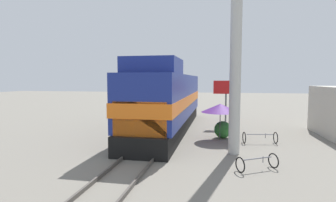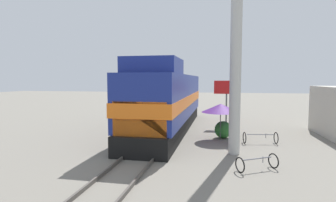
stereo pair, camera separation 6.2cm
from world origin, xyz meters
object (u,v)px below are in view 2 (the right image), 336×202
(locomotive, at_px, (168,101))
(billboard_sign, at_px, (227,92))
(bicycle, at_px, (260,138))
(vendor_umbrella, at_px, (221,108))
(utility_pole, at_px, (236,30))
(bicycle_spare, at_px, (257,163))
(person_bystander, at_px, (234,130))

(locomotive, xyz_separation_m, billboard_sign, (4.08, 2.49, 0.61))
(locomotive, bearing_deg, billboard_sign, 31.32)
(locomotive, distance_m, billboard_sign, 4.82)
(bicycle, bearing_deg, billboard_sign, 9.66)
(vendor_umbrella, relative_size, billboard_sign, 0.64)
(utility_pole, bearing_deg, billboard_sign, 91.58)
(utility_pole, bearing_deg, locomotive, 130.06)
(locomotive, distance_m, utility_pole, 7.71)
(locomotive, xyz_separation_m, bicycle_spare, (5.08, -7.40, -1.77))
(billboard_sign, bearing_deg, utility_pole, -88.42)
(person_bystander, bearing_deg, bicycle, 21.79)
(locomotive, bearing_deg, bicycle_spare, -55.54)
(locomotive, xyz_separation_m, utility_pole, (4.29, -5.11, 3.87))
(utility_pole, height_order, bicycle_spare, utility_pole)
(vendor_umbrella, bearing_deg, locomotive, 149.32)
(locomotive, bearing_deg, bicycle, -25.00)
(locomotive, relative_size, person_bystander, 9.41)
(bicycle, bearing_deg, bicycle_spare, 161.22)
(vendor_umbrella, height_order, bicycle, vendor_umbrella)
(billboard_sign, distance_m, bicycle_spare, 10.21)
(billboard_sign, height_order, person_bystander, billboard_sign)
(utility_pole, height_order, vendor_umbrella, utility_pole)
(vendor_umbrella, relative_size, person_bystander, 1.43)
(billboard_sign, bearing_deg, bicycle_spare, -84.26)
(utility_pole, relative_size, person_bystander, 7.39)
(billboard_sign, bearing_deg, vendor_umbrella, -95.51)
(locomotive, height_order, bicycle_spare, locomotive)
(locomotive, height_order, vendor_umbrella, locomotive)
(utility_pole, bearing_deg, bicycle_spare, -71.13)
(billboard_sign, bearing_deg, bicycle, -71.16)
(locomotive, height_order, bicycle, locomotive)
(locomotive, height_order, billboard_sign, locomotive)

